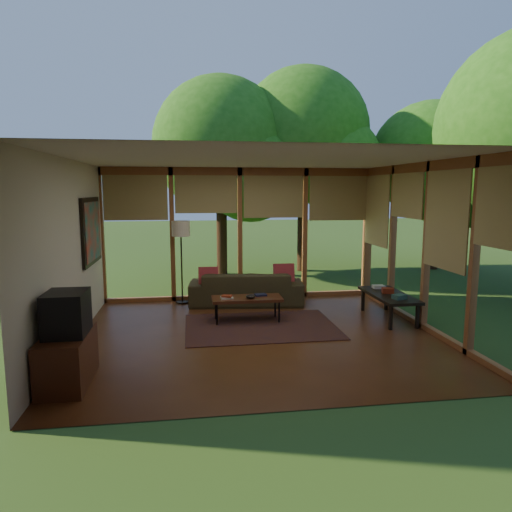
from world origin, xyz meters
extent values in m
plane|color=brown|center=(0.00, 0.00, 0.00)|extent=(5.50, 5.50, 0.00)
plane|color=white|center=(0.00, 0.00, 2.70)|extent=(5.50, 5.50, 0.00)
cube|color=beige|center=(-2.75, 0.00, 1.35)|extent=(0.04, 5.00, 2.70)
cube|color=beige|center=(0.00, -2.50, 1.35)|extent=(5.50, 0.04, 2.70)
cube|color=#9C5A30|center=(0.00, 2.50, 1.35)|extent=(5.50, 0.12, 2.70)
cube|color=#9C5A30|center=(2.75, 0.00, 1.35)|extent=(0.12, 5.00, 2.70)
plane|color=#304E1D|center=(8.00, 8.00, -0.01)|extent=(40.00, 40.00, 0.00)
cylinder|color=#371F14|center=(-0.17, 5.42, 2.19)|extent=(0.28, 0.28, 4.38)
sphere|color=#1F5613|center=(-0.17, 5.42, 3.41)|extent=(3.56, 3.56, 3.56)
cylinder|color=#371F14|center=(2.10, 5.64, 2.41)|extent=(0.28, 0.28, 4.82)
sphere|color=#1F5613|center=(2.10, 5.64, 3.75)|extent=(3.59, 3.59, 3.59)
cylinder|color=#371F14|center=(5.64, 5.30, 1.94)|extent=(0.28, 0.28, 3.88)
sphere|color=#1F5613|center=(5.64, 5.30, 3.02)|extent=(3.33, 3.33, 3.33)
cube|color=#6D330F|center=(0.11, 0.43, 0.01)|extent=(2.48, 1.76, 0.01)
imported|color=#3B341D|center=(0.06, 2.00, 0.32)|extent=(2.30, 1.11, 0.65)
cube|color=maroon|center=(-0.69, 1.95, 0.57)|extent=(0.38, 0.20, 0.40)
cube|color=maroon|center=(0.81, 1.95, 0.58)|extent=(0.41, 0.22, 0.43)
cube|color=beige|center=(-0.43, 0.73, 0.44)|extent=(0.22, 0.17, 0.03)
cube|color=maroon|center=(-0.43, 0.73, 0.47)|extent=(0.20, 0.17, 0.03)
cube|color=black|center=(0.17, 0.86, 0.44)|extent=(0.22, 0.18, 0.03)
ellipsoid|color=black|center=(-0.03, 0.68, 0.46)|extent=(0.16, 0.16, 0.07)
cube|color=#502615|center=(-2.47, -1.46, 0.30)|extent=(0.50, 1.00, 0.60)
cube|color=black|center=(-2.45, -1.46, 0.85)|extent=(0.45, 0.55, 0.50)
cube|color=#2D4F47|center=(2.40, 0.16, 0.49)|extent=(0.25, 0.21, 0.08)
cube|color=maroon|center=(2.40, 0.61, 0.50)|extent=(0.23, 0.19, 0.09)
cube|color=beige|center=(2.40, 1.01, 0.48)|extent=(0.21, 0.16, 0.06)
cylinder|color=black|center=(-1.20, 2.26, 0.01)|extent=(0.26, 0.26, 0.03)
cylinder|color=black|center=(-1.20, 2.26, 0.79)|extent=(0.03, 0.03, 1.52)
cylinder|color=beige|center=(-1.20, 2.26, 1.50)|extent=(0.36, 0.36, 0.30)
cube|color=#502615|center=(-0.08, 0.78, 0.40)|extent=(1.20, 0.50, 0.05)
cylinder|color=black|center=(-0.61, 0.60, 0.19)|extent=(0.03, 0.03, 0.38)
cylinder|color=black|center=(0.45, 0.60, 0.19)|extent=(0.03, 0.03, 0.38)
cylinder|color=black|center=(-0.61, 0.96, 0.19)|extent=(0.03, 0.03, 0.38)
cylinder|color=black|center=(0.45, 0.96, 0.19)|extent=(0.03, 0.03, 0.38)
cube|color=black|center=(2.40, 0.56, 0.43)|extent=(0.60, 1.40, 0.05)
cube|color=black|center=(2.17, -0.04, 0.20)|extent=(0.05, 0.05, 0.40)
cube|color=black|center=(2.63, -0.04, 0.20)|extent=(0.05, 0.05, 0.40)
cube|color=black|center=(2.17, 1.16, 0.20)|extent=(0.05, 0.05, 0.40)
cube|color=black|center=(2.63, 1.16, 0.20)|extent=(0.05, 0.05, 0.40)
cube|color=black|center=(-2.72, 1.40, 1.55)|extent=(0.05, 1.35, 1.15)
cube|color=#196F70|center=(-2.69, 1.40, 1.55)|extent=(0.02, 1.20, 1.00)
camera|label=1|loc=(-1.03, -6.81, 2.25)|focal=32.00mm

